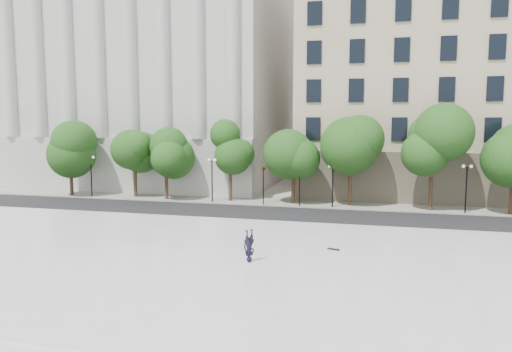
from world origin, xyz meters
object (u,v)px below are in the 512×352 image
(skateboard, at_px, (333,249))
(traffic_light_east, at_px, (300,167))
(person_lying, at_px, (249,257))
(traffic_light_west, at_px, (263,167))

(skateboard, bearing_deg, traffic_light_east, 121.15)
(person_lying, relative_size, skateboard, 2.47)
(traffic_light_east, xyz_separation_m, person_lying, (0.33, -19.19, -3.06))
(traffic_light_east, distance_m, person_lying, 19.44)
(traffic_light_east, relative_size, person_lying, 2.41)
(traffic_light_west, distance_m, person_lying, 19.77)
(traffic_light_west, relative_size, person_lying, 2.33)
(traffic_light_east, height_order, person_lying, traffic_light_east)
(traffic_light_west, height_order, skateboard, traffic_light_west)
(traffic_light_west, xyz_separation_m, skateboard, (7.91, -15.62, -3.12))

